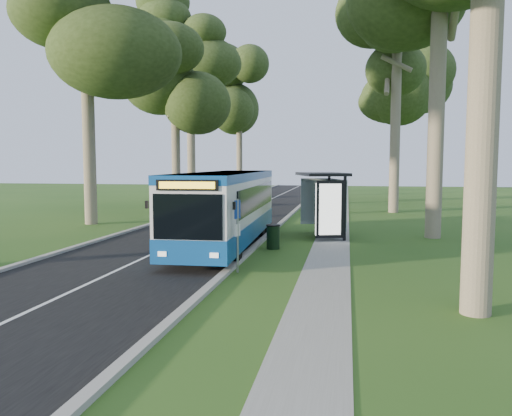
{
  "coord_description": "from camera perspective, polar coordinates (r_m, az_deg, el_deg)",
  "views": [
    {
      "loc": [
        3.61,
        -17.69,
        3.37
      ],
      "look_at": [
        0.02,
        1.94,
        1.6
      ],
      "focal_mm": 35.0,
      "sensor_mm": 36.0,
      "label": 1
    }
  ],
  "objects": [
    {
      "name": "kerb_west",
      "position": [
        29.84,
        -10.53,
        -1.38
      ],
      "size": [
        0.25,
        100.0,
        0.12
      ],
      "primitive_type": "cube",
      "color": "#9E9B93",
      "rests_on": "ground"
    },
    {
      "name": "tree_east_d",
      "position": [
        48.46,
        15.9,
        13.63
      ],
      "size": [
        5.2,
        5.2,
        14.5
      ],
      "color": "#7A6B56",
      "rests_on": "ground"
    },
    {
      "name": "car_silver",
      "position": [
        48.13,
        -4.04,
        1.84
      ],
      "size": [
        2.07,
        4.22,
        1.33
      ],
      "primitive_type": "imported",
      "rotation": [
        0.0,
        0.0,
        -0.17
      ],
      "color": "#A5A7AD",
      "rests_on": "ground"
    },
    {
      "name": "kerb_east",
      "position": [
        28.12,
        2.92,
        -1.7
      ],
      "size": [
        0.25,
        100.0,
        0.12
      ],
      "primitive_type": "cube",
      "color": "#9E9B93",
      "rests_on": "ground"
    },
    {
      "name": "ground",
      "position": [
        18.37,
        -1.15,
        -5.51
      ],
      "size": [
        120.0,
        120.0,
        0.0
      ],
      "primitive_type": "plane",
      "color": "#274E18",
      "rests_on": "ground"
    },
    {
      "name": "footpath",
      "position": [
        27.9,
        9.04,
        -1.91
      ],
      "size": [
        1.5,
        100.0,
        0.02
      ],
      "primitive_type": "cube",
      "color": "gray",
      "rests_on": "ground"
    },
    {
      "name": "road",
      "position": [
        28.79,
        -4.01,
        -1.64
      ],
      "size": [
        7.0,
        100.0,
        0.02
      ],
      "primitive_type": "cube",
      "color": "black",
      "rests_on": "ground"
    },
    {
      "name": "bus",
      "position": [
        20.47,
        -3.37,
        0.01
      ],
      "size": [
        2.77,
        11.5,
        3.03
      ],
      "rotation": [
        0.0,
        0.0,
        0.03
      ],
      "color": "white",
      "rests_on": "ground"
    },
    {
      "name": "litter_bin",
      "position": [
        19.81,
        1.97,
        -3.29
      ],
      "size": [
        0.56,
        0.56,
        0.97
      ],
      "rotation": [
        0.0,
        0.0,
        -0.07
      ],
      "color": "black",
      "rests_on": "ground"
    },
    {
      "name": "tree_west_d",
      "position": [
        49.18,
        -7.54,
        17.74
      ],
      "size": [
        5.2,
        5.2,
        19.22
      ],
      "color": "#7A6B56",
      "rests_on": "ground"
    },
    {
      "name": "bus_shelter",
      "position": [
        22.75,
        7.82,
        1.84
      ],
      "size": [
        2.74,
        3.83,
        2.97
      ],
      "rotation": [
        0.0,
        0.0,
        0.27
      ],
      "color": "black",
      "rests_on": "ground"
    },
    {
      "name": "car_white",
      "position": [
        38.14,
        -8.49,
        1.21
      ],
      "size": [
        3.31,
        5.29,
        1.68
      ],
      "primitive_type": "imported",
      "rotation": [
        0.0,
        0.0,
        0.29
      ],
      "color": "silver",
      "rests_on": "ground"
    },
    {
      "name": "centre_line",
      "position": [
        28.79,
        -4.01,
        -1.62
      ],
      "size": [
        0.12,
        100.0,
        0.0
      ],
      "primitive_type": "cube",
      "color": "white",
      "rests_on": "road"
    },
    {
      "name": "tree_west_c",
      "position": [
        38.41,
        -9.27,
        14.77
      ],
      "size": [
        5.2,
        5.2,
        13.33
      ],
      "color": "#7A6B56",
      "rests_on": "ground"
    },
    {
      "name": "tree_west_b",
      "position": [
        30.42,
        -18.93,
        20.33
      ],
      "size": [
        5.2,
        5.2,
        15.55
      ],
      "color": "#7A6B56",
      "rests_on": "ground"
    },
    {
      "name": "tree_west_e",
      "position": [
        57.49,
        -1.93,
        12.63
      ],
      "size": [
        5.2,
        5.2,
        14.75
      ],
      "color": "#7A6B56",
      "rests_on": "ground"
    },
    {
      "name": "bus_stop_sign",
      "position": [
        15.4,
        -2.14,
        -2.12
      ],
      "size": [
        0.13,
        0.32,
        2.3
      ],
      "rotation": [
        0.0,
        0.0,
        -0.28
      ],
      "color": "gray",
      "rests_on": "ground"
    },
    {
      "name": "tree_east_c",
      "position": [
        36.73,
        15.85,
        17.57
      ],
      "size": [
        5.2,
        5.2,
        15.44
      ],
      "color": "#7A6B56",
      "rests_on": "ground"
    }
  ]
}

